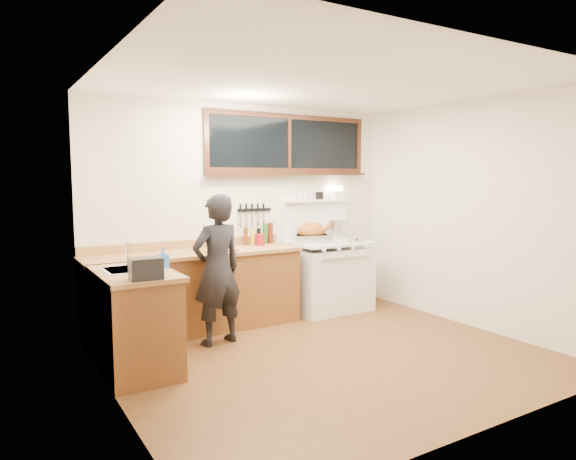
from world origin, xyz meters
TOP-DOWN VIEW (x-y plane):
  - ground_plane at (0.00, 0.00)m, footprint 4.00×3.50m
  - room_shell at (0.00, 0.00)m, footprint 4.10×3.60m
  - counter_back at (-0.80, 1.45)m, footprint 2.44×0.64m
  - counter_left at (-1.70, 0.62)m, footprint 0.64×1.09m
  - sink_unit at (-1.68, 0.70)m, footprint 0.50×0.45m
  - vintage_stove at (1.00, 1.41)m, footprint 1.02×0.74m
  - back_window at (0.60, 1.72)m, footprint 2.32×0.13m
  - left_doorway at (-1.99, -0.55)m, footprint 0.02×1.04m
  - knife_strip at (0.08, 1.73)m, footprint 0.46×0.03m
  - man at (-0.77, 0.90)m, footprint 0.62×0.47m
  - soap_bottle at (-1.43, 0.60)m, footprint 0.09×0.09m
  - toaster at (-1.70, 0.20)m, footprint 0.27×0.19m
  - cutting_board at (-0.52, 1.39)m, footprint 0.45×0.39m
  - roast_turkey at (0.77, 1.46)m, footprint 0.54×0.47m
  - stockpot at (1.32, 1.70)m, footprint 0.30×0.30m
  - saucepan at (0.99, 1.63)m, footprint 0.19×0.29m
  - pot_lid at (1.31, 1.22)m, footprint 0.31×0.31m
  - coffee_tin at (0.06, 1.53)m, footprint 0.10×0.08m
  - pitcher at (-0.37, 1.57)m, footprint 0.11×0.11m
  - bottle_cluster at (0.13, 1.63)m, footprint 0.41×0.07m

SIDE VIEW (x-z plane):
  - ground_plane at x=0.00m, z-range -0.02..0.00m
  - counter_left at x=-1.70m, z-range 0.00..0.90m
  - counter_back at x=-0.80m, z-range -0.05..0.95m
  - vintage_stove at x=1.00m, z-range -0.33..1.27m
  - man at x=-0.77m, z-range 0.00..1.56m
  - sink_unit at x=-1.68m, z-range 0.66..1.03m
  - pot_lid at x=1.31m, z-range 0.89..0.93m
  - cutting_board at x=-0.52m, z-range 0.88..1.02m
  - saucepan at x=0.99m, z-range 0.90..1.02m
  - coffee_tin at x=0.06m, z-range 0.90..1.04m
  - pitcher at x=-0.37m, z-range 0.90..1.06m
  - toaster at x=-1.70m, z-range 0.90..1.08m
  - soap_bottle at x=-1.43m, z-range 0.90..1.09m
  - roast_turkey at x=0.77m, z-range 0.88..1.13m
  - bottle_cluster at x=0.13m, z-range 0.88..1.14m
  - stockpot at x=1.32m, z-range 0.90..1.15m
  - left_doorway at x=-1.99m, z-range 0.00..2.17m
  - knife_strip at x=0.08m, z-range 1.17..1.45m
  - room_shell at x=0.00m, z-range 0.32..2.97m
  - back_window at x=0.60m, z-range 1.68..2.45m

